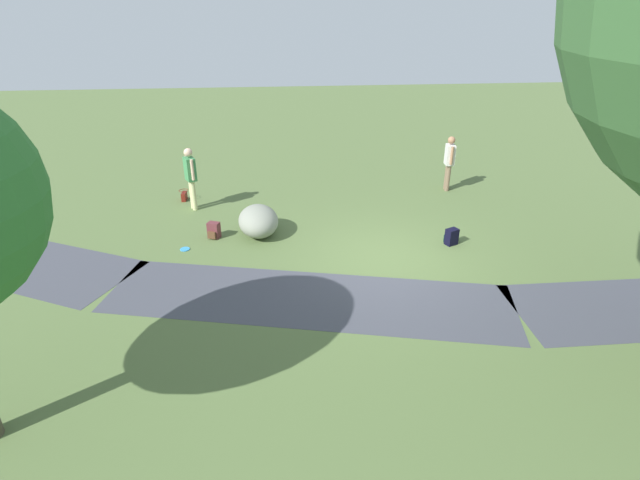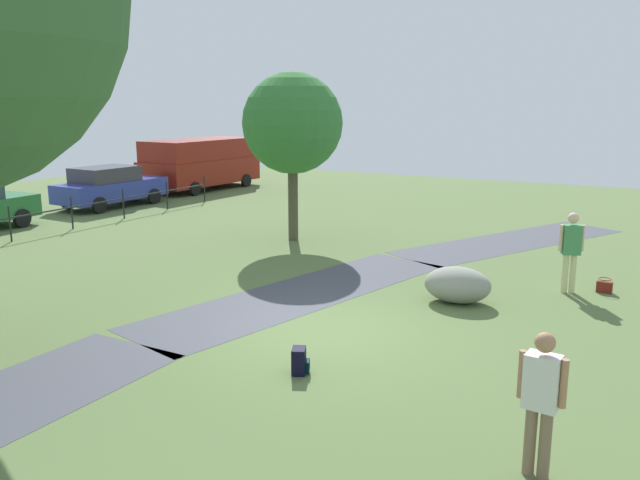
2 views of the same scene
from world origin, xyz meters
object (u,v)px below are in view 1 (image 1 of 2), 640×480
object	(u,v)px
handbag_on_grass	(184,196)
backpack_by_boulder	(214,231)
man_near_boulder	(449,160)
spare_backpack_on_lawn	(451,237)
frisbee_on_grass	(185,249)
lawn_boulder	(258,221)
woman_with_handbag	(191,174)

from	to	relation	value
handbag_on_grass	backpack_by_boulder	world-z (taller)	backpack_by_boulder
man_near_boulder	handbag_on_grass	xyz separation A→B (m)	(7.87, 0.14, -0.82)
spare_backpack_on_lawn	handbag_on_grass	bearing A→B (deg)	-27.39
frisbee_on_grass	spare_backpack_on_lawn	bearing A→B (deg)	177.29
spare_backpack_on_lawn	backpack_by_boulder	bearing A→B (deg)	-8.91
lawn_boulder	frisbee_on_grass	distance (m)	1.89
woman_with_handbag	handbag_on_grass	bearing A→B (deg)	-61.63
lawn_boulder	woman_with_handbag	distance (m)	2.68
man_near_boulder	frisbee_on_grass	xyz separation A→B (m)	(7.41, 3.36, -0.95)
lawn_boulder	frisbee_on_grass	bearing A→B (deg)	21.37
man_near_boulder	frisbee_on_grass	bearing A→B (deg)	24.41
backpack_by_boulder	woman_with_handbag	bearing A→B (deg)	-69.40
man_near_boulder	backpack_by_boulder	xyz separation A→B (m)	(6.77, 2.77, -0.77)
lawn_boulder	woman_with_handbag	bearing A→B (deg)	-45.47
lawn_boulder	backpack_by_boulder	size ratio (longest dim) A/B	3.60
handbag_on_grass	spare_backpack_on_lawn	size ratio (longest dim) A/B	0.81
woman_with_handbag	backpack_by_boulder	size ratio (longest dim) A/B	4.33
lawn_boulder	spare_backpack_on_lawn	size ratio (longest dim) A/B	3.60
handbag_on_grass	frisbee_on_grass	bearing A→B (deg)	98.28
woman_with_handbag	handbag_on_grass	world-z (taller)	woman_with_handbag
backpack_by_boulder	spare_backpack_on_lawn	distance (m)	5.77
spare_backpack_on_lawn	frisbee_on_grass	distance (m)	6.34
lawn_boulder	woman_with_handbag	xyz separation A→B (m)	(1.83, -1.86, 0.64)
lawn_boulder	backpack_by_boulder	distance (m)	1.11
woman_with_handbag	spare_backpack_on_lawn	bearing A→B (deg)	156.20
frisbee_on_grass	woman_with_handbag	bearing A→B (deg)	-87.80
man_near_boulder	frisbee_on_grass	world-z (taller)	man_near_boulder
man_near_boulder	backpack_by_boulder	distance (m)	7.36
handbag_on_grass	man_near_boulder	bearing A→B (deg)	-178.99
lawn_boulder	frisbee_on_grass	world-z (taller)	lawn_boulder
woman_with_handbag	frisbee_on_grass	world-z (taller)	woman_with_handbag
handbag_on_grass	spare_backpack_on_lawn	xyz separation A→B (m)	(-6.80, 3.52, 0.05)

